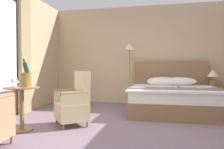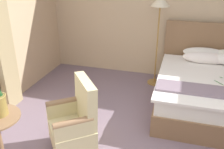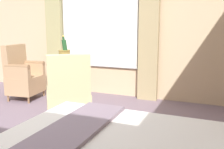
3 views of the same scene
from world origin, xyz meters
TOP-DOWN VIEW (x-y plane):
  - wall_headboard_side at (0.00, 3.02)m, footprint 5.33×0.12m
  - bed at (0.83, 1.88)m, footprint 1.99×2.09m
  - floor_lamp_brass at (-0.29, 2.53)m, footprint 0.34×0.34m
  - armchair_by_window at (-1.00, 0.26)m, footprint 0.77×0.78m

SIDE VIEW (x-z plane):
  - bed at x=0.83m, z-range -0.27..0.96m
  - armchair_by_window at x=-1.00m, z-range -0.08..0.90m
  - wall_headboard_side at x=0.00m, z-range 0.00..2.85m
  - floor_lamp_brass at x=-0.29m, z-range 0.59..2.32m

